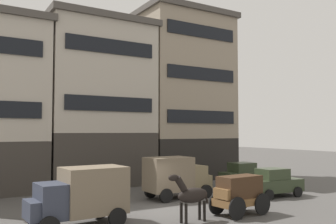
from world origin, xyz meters
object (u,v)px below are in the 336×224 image
Objects in this scene: cargo_wagon at (239,192)px; pedestrian_officer at (101,181)px; sedan_parked_curb at (243,174)px; sedan_dark at (274,182)px; delivery_truck_near at (176,176)px; draft_horse at (191,195)px; delivery_truck_far at (81,194)px.

cargo_wagon is 9.76m from pedestrian_officer.
sedan_dark is at bearing -107.30° from sedan_parked_curb.
delivery_truck_near is 7.40m from sedan_parked_curb.
draft_horse reaches higher than pedestrian_officer.
delivery_truck_near is 6.46m from sedan_dark.
delivery_truck_near is 0.98× the size of delivery_truck_far.
sedan_dark reaches higher than pedestrian_officer.
draft_horse reaches higher than cargo_wagon.
delivery_truck_near is 2.43× the size of pedestrian_officer.
delivery_truck_far reaches higher than sedan_parked_curb.
pedestrian_officer is at bearing 148.15° from sedan_dark.
sedan_parked_curb is 11.15m from pedestrian_officer.
delivery_truck_far is 2.47× the size of pedestrian_officer.
delivery_truck_far is (-4.66, 1.93, 0.15)m from draft_horse.
cargo_wagon is at bearing -14.23° from delivery_truck_far.
pedestrian_officer is at bearing 171.91° from sedan_parked_curb.
delivery_truck_near is 1.14× the size of sedan_dark.
delivery_truck_near reaches higher than sedan_dark.
draft_horse is 12.31m from sedan_parked_curb.
delivery_truck_far reaches higher than cargo_wagon.
sedan_parked_curb is (1.38, 4.43, 0.00)m from sedan_dark.
sedan_parked_curb is at bearing 46.33° from cargo_wagon.
sedan_dark is at bearing 18.56° from draft_horse.
draft_horse is 8.94m from pedestrian_officer.
cargo_wagon is 1.67× the size of pedestrian_officer.
sedan_dark and sedan_parked_curb have the same top height.
sedan_parked_curb is 2.09× the size of pedestrian_officer.
delivery_truck_far reaches higher than draft_horse.
sedan_dark is (5.58, 2.86, -0.23)m from cargo_wagon.
sedan_parked_curb is at bearing 12.99° from delivery_truck_near.
delivery_truck_near is at bearing 92.36° from cargo_wagon.
pedestrian_officer is at bearing 139.98° from delivery_truck_near.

